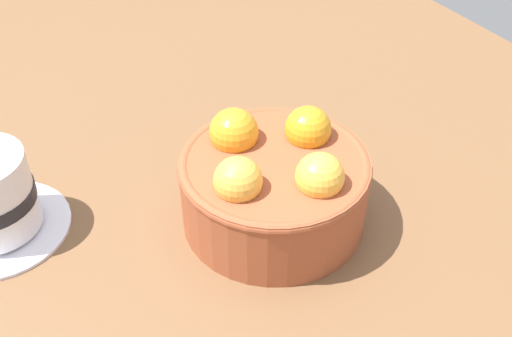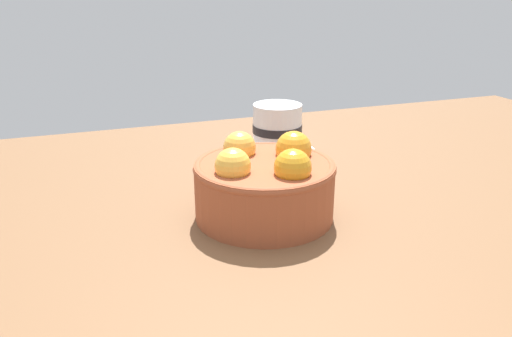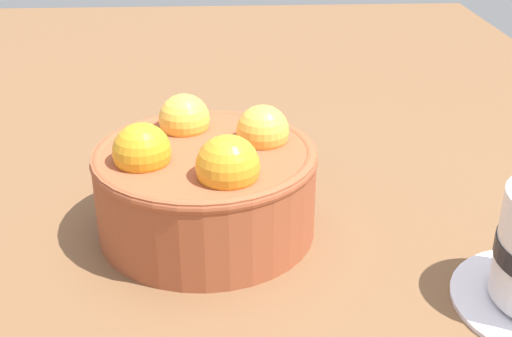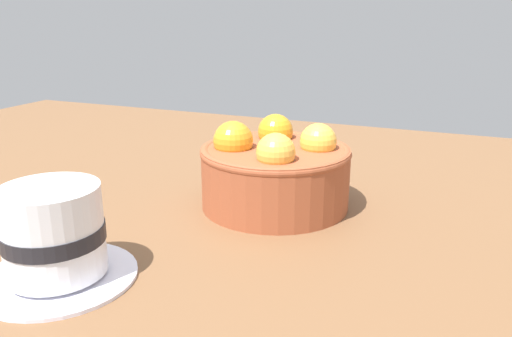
% 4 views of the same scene
% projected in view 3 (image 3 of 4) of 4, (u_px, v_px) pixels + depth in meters
% --- Properties ---
extents(ground_plane, '(1.44, 0.84, 0.04)m').
position_uv_depth(ground_plane, '(209.00, 256.00, 0.49)').
color(ground_plane, brown).
extents(terracotta_bowl, '(0.15, 0.15, 0.09)m').
position_uv_depth(terracotta_bowl, '(206.00, 181.00, 0.47)').
color(terracotta_bowl, '#9E4C2D').
rests_on(terracotta_bowl, ground_plane).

